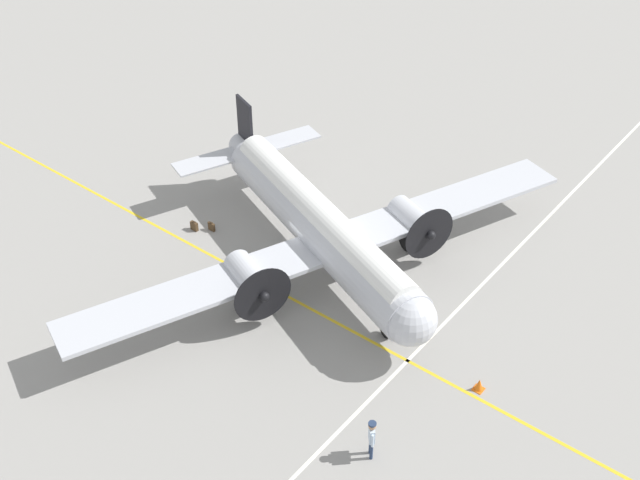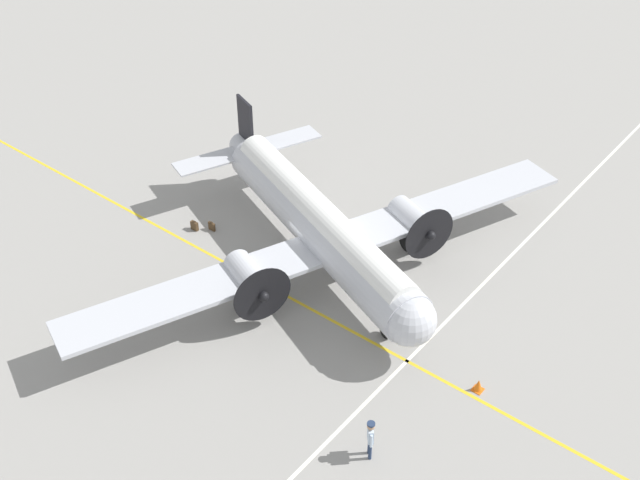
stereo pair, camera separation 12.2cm
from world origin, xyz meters
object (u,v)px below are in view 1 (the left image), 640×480
object	(u,v)px
suitcase_upright_spare	(212,227)
crew_foreground	(372,435)
suitcase_near_door	(194,226)
traffic_cone	(479,385)
airliner_main	(324,229)

from	to	relation	value
suitcase_upright_spare	crew_foreground	bearing A→B (deg)	-23.86
suitcase_near_door	suitcase_upright_spare	bearing A→B (deg)	36.31
suitcase_upright_spare	traffic_cone	distance (m)	16.20
airliner_main	suitcase_upright_spare	bearing A→B (deg)	-148.91
suitcase_upright_spare	traffic_cone	bearing A→B (deg)	-3.85
airliner_main	suitcase_near_door	distance (m)	7.69
suitcase_upright_spare	airliner_main	bearing A→B (deg)	9.49
crew_foreground	suitcase_upright_spare	size ratio (longest dim) A/B	3.66
suitcase_upright_spare	traffic_cone	xyz separation A→B (m)	(16.16, -1.09, 0.03)
suitcase_near_door	airliner_main	bearing A→B (deg)	12.62
crew_foreground	airliner_main	bearing A→B (deg)	-175.36
suitcase_near_door	suitcase_upright_spare	world-z (taller)	suitcase_near_door
traffic_cone	suitcase_upright_spare	bearing A→B (deg)	176.15
airliner_main	traffic_cone	xyz separation A→B (m)	(9.68, -2.17, -2.12)
suitcase_near_door	traffic_cone	bearing A→B (deg)	-1.90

